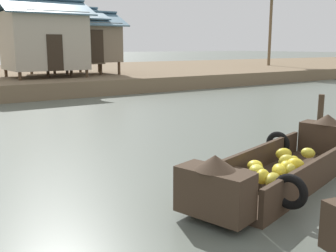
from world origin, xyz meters
TOP-DOWN VIEW (x-y plane):
  - ground_plane at (0.00, 10.00)m, footprint 300.00×300.00m
  - riverbank_strip at (0.00, 27.22)m, footprint 160.00×20.00m
  - banana_boat at (-0.41, 3.82)m, footprint 4.89×2.57m
  - stilt_house_left at (0.85, 21.10)m, footprint 4.55×3.85m
  - stilt_house_mid_left at (2.49, 22.60)m, footprint 4.19×4.05m
  - stilt_house_mid_right at (3.56, 22.04)m, footprint 4.01×3.68m
  - mooring_post at (2.68, 5.31)m, footprint 0.14×0.14m

SIDE VIEW (x-z plane):
  - ground_plane at x=0.00m, z-range 0.00..0.00m
  - banana_boat at x=-0.41m, z-range -0.15..0.82m
  - riverbank_strip at x=0.00m, z-range 0.00..0.76m
  - mooring_post at x=2.68m, z-range 0.00..1.24m
  - stilt_house_mid_right at x=3.56m, z-range 0.82..4.50m
  - stilt_house_left at x=0.85m, z-range 0.67..4.78m
  - stilt_house_mid_left at x=2.49m, z-range 0.81..4.73m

